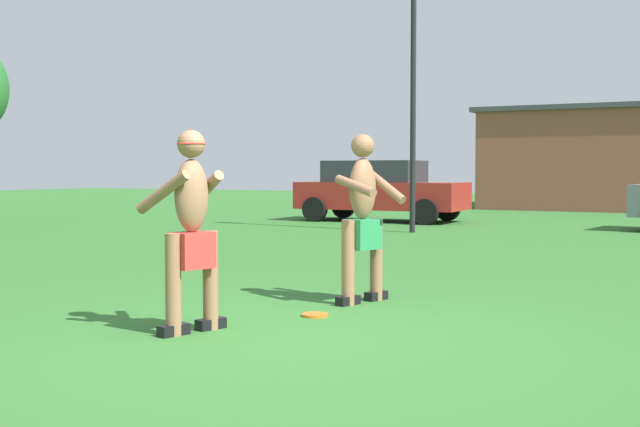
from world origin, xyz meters
TOP-DOWN VIEW (x-y plane):
  - ground_plane at (0.00, 0.00)m, footprint 80.00×80.00m
  - player_with_cap at (-0.94, -0.09)m, footprint 0.65×0.71m
  - player_in_green at (-0.32, 1.94)m, footprint 0.68×0.76m
  - frisbee at (-0.38, 1.03)m, footprint 0.24×0.24m
  - car_red_mid_lot at (-5.47, 14.09)m, footprint 4.36×2.14m
  - lamp_post at (-3.30, 10.88)m, footprint 0.60×0.24m

SIDE VIEW (x-z plane):
  - ground_plane at x=0.00m, z-range 0.00..0.00m
  - frisbee at x=-0.38m, z-range 0.00..0.03m
  - car_red_mid_lot at x=-5.47m, z-range 0.03..1.61m
  - player_in_green at x=-0.32m, z-range 0.04..1.75m
  - player_with_cap at x=-0.94m, z-range 0.08..1.76m
  - lamp_post at x=-3.30m, z-range 0.65..6.51m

